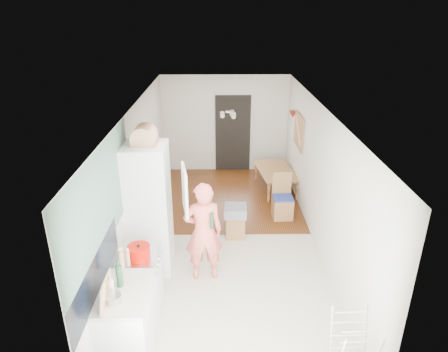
{
  "coord_description": "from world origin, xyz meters",
  "views": [
    {
      "loc": [
        -0.15,
        -6.39,
        4.05
      ],
      "look_at": [
        -0.07,
        0.2,
        1.22
      ],
      "focal_mm": 32.0,
      "sensor_mm": 36.0,
      "label": 1
    }
  ],
  "objects_px": {
    "dining_table": "(276,181)",
    "drying_rack": "(352,348)",
    "person": "(203,224)",
    "dining_chair": "(283,197)",
    "stool": "(235,225)"
  },
  "relations": [
    {
      "from": "person",
      "to": "stool",
      "type": "relative_size",
      "value": 4.28
    },
    {
      "from": "dining_table",
      "to": "drying_rack",
      "type": "bearing_deg",
      "value": 174.12
    },
    {
      "from": "dining_chair",
      "to": "stool",
      "type": "distance_m",
      "value": 1.25
    },
    {
      "from": "person",
      "to": "dining_table",
      "type": "distance_m",
      "value": 3.75
    },
    {
      "from": "stool",
      "to": "drying_rack",
      "type": "bearing_deg",
      "value": -68.3
    },
    {
      "from": "dining_chair",
      "to": "drying_rack",
      "type": "relative_size",
      "value": 1.15
    },
    {
      "from": "person",
      "to": "dining_table",
      "type": "bearing_deg",
      "value": -123.6
    },
    {
      "from": "dining_table",
      "to": "dining_chair",
      "type": "height_order",
      "value": "dining_chair"
    },
    {
      "from": "person",
      "to": "drying_rack",
      "type": "bearing_deg",
      "value": 125.59
    },
    {
      "from": "dining_chair",
      "to": "stool",
      "type": "height_order",
      "value": "dining_chair"
    },
    {
      "from": "dining_chair",
      "to": "stool",
      "type": "xyz_separation_m",
      "value": [
        -1.0,
        -0.71,
        -0.24
      ]
    },
    {
      "from": "dining_chair",
      "to": "stool",
      "type": "relative_size",
      "value": 2.06
    },
    {
      "from": "person",
      "to": "dining_chair",
      "type": "bearing_deg",
      "value": -136.3
    },
    {
      "from": "dining_chair",
      "to": "drying_rack",
      "type": "distance_m",
      "value": 3.83
    },
    {
      "from": "dining_table",
      "to": "drying_rack",
      "type": "xyz_separation_m",
      "value": [
        0.18,
        -5.19,
        0.2
      ]
    }
  ]
}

